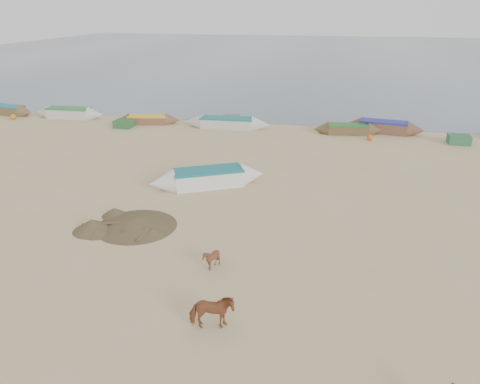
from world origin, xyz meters
TOP-DOWN VIEW (x-y plane):
  - ground at (0.00, 0.00)m, footprint 140.00×140.00m
  - sea at (0.00, 82.00)m, footprint 160.00×160.00m
  - cow_adult at (1.02, -4.88)m, footprint 1.52×0.98m
  - calf_front at (0.05, -1.46)m, footprint 1.00×0.95m
  - near_canoe at (-2.44, 6.93)m, footprint 6.36×4.29m
  - debris_pile at (-4.25, 1.34)m, footprint 4.67×4.67m
  - waterline_canoes at (-1.10, 20.45)m, footprint 56.47×3.34m
  - beach_clutter at (4.02, 19.86)m, footprint 45.42×4.93m

SIDE VIEW (x-z plane):
  - ground at x=0.00m, z-range 0.00..0.00m
  - sea at x=0.00m, z-range 0.01..0.01m
  - debris_pile at x=-4.25m, z-range 0.00..0.44m
  - beach_clutter at x=4.02m, z-range -0.02..0.62m
  - calf_front at x=0.05m, z-range 0.00..0.86m
  - waterline_canoes at x=-1.10m, z-range -0.05..0.91m
  - near_canoe at x=-2.44m, z-range 0.00..0.98m
  - cow_adult at x=1.02m, z-range 0.00..1.19m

